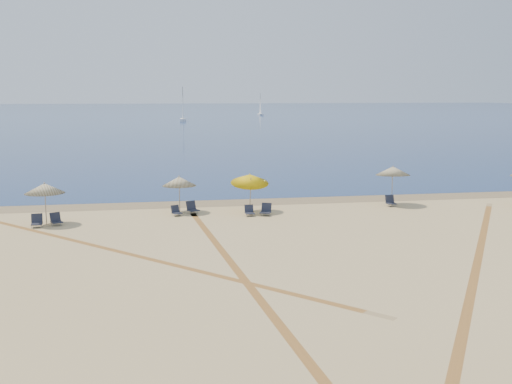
# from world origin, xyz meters

# --- Properties ---
(ground) EXTENTS (160.00, 160.00, 0.00)m
(ground) POSITION_xyz_m (0.00, 0.00, 0.00)
(ground) COLOR tan
(ground) RESTS_ON ground
(ocean) EXTENTS (500.00, 500.00, 0.00)m
(ocean) POSITION_xyz_m (0.00, 225.00, 0.01)
(ocean) COLOR #0C2151
(ocean) RESTS_ON ground
(wet_sand) EXTENTS (500.00, 500.00, 0.00)m
(wet_sand) POSITION_xyz_m (0.00, 24.00, 0.00)
(wet_sand) COLOR olive
(wet_sand) RESTS_ON ground
(umbrella_1) EXTENTS (2.16, 2.16, 2.36)m
(umbrella_1) POSITION_xyz_m (-11.93, 18.85, 2.02)
(umbrella_1) COLOR gray
(umbrella_1) RESTS_ON ground
(umbrella_2) EXTENTS (2.05, 2.05, 2.25)m
(umbrella_2) POSITION_xyz_m (-4.51, 21.11, 1.91)
(umbrella_2) COLOR gray
(umbrella_2) RESTS_ON ground
(umbrella_3) EXTENTS (2.31, 2.37, 2.57)m
(umbrella_3) POSITION_xyz_m (-0.29, 20.50, 2.04)
(umbrella_3) COLOR gray
(umbrella_3) RESTS_ON ground
(umbrella_4) EXTENTS (2.22, 2.24, 2.57)m
(umbrella_4) POSITION_xyz_m (9.16, 21.27, 2.22)
(umbrella_4) COLOR gray
(umbrella_4) RESTS_ON ground
(chair_1) EXTENTS (0.66, 0.75, 0.71)m
(chair_1) POSITION_xyz_m (-12.33, 18.26, 0.31)
(chair_1) COLOR black
(chair_1) RESTS_ON ground
(chair_2) EXTENTS (0.78, 0.83, 0.68)m
(chair_2) POSITION_xyz_m (-11.39, 18.62, 0.30)
(chair_2) COLOR black
(chair_2) RESTS_ON ground
(chair_3) EXTENTS (0.70, 0.75, 0.61)m
(chair_3) POSITION_xyz_m (-4.77, 20.12, 0.27)
(chair_3) COLOR black
(chair_3) RESTS_ON ground
(chair_4) EXTENTS (0.84, 0.89, 0.73)m
(chair_4) POSITION_xyz_m (-3.78, 20.71, 0.32)
(chair_4) COLOR black
(chair_4) RESTS_ON ground
(chair_5) EXTENTS (0.54, 0.63, 0.64)m
(chair_5) POSITION_xyz_m (-0.51, 19.34, 0.28)
(chair_5) COLOR black
(chair_5) RESTS_ON ground
(chair_6) EXTENTS (0.82, 0.88, 0.72)m
(chair_6) POSITION_xyz_m (0.48, 19.31, 0.32)
(chair_6) COLOR black
(chair_6) RESTS_ON ground
(chair_7) EXTENTS (0.59, 0.69, 0.69)m
(chair_7) POSITION_xyz_m (8.92, 20.91, 0.31)
(chair_7) COLOR black
(chair_7) RESTS_ON ground
(sailboat_1) EXTENTS (1.28, 4.79, 7.11)m
(sailboat_1) POSITION_xyz_m (30.05, 184.92, 2.15)
(sailboat_1) COLOR white
(sailboat_1) RESTS_ON ocean
(sailboat_2) EXTENTS (1.88, 5.98, 8.78)m
(sailboat_2) POSITION_xyz_m (2.47, 145.27, 2.66)
(sailboat_2) COLOR white
(sailboat_2) RESTS_ON ocean
(tire_tracks) EXTENTS (55.95, 44.43, 0.00)m
(tire_tracks) POSITION_xyz_m (-1.04, 9.43, 0.00)
(tire_tracks) COLOR tan
(tire_tracks) RESTS_ON ground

